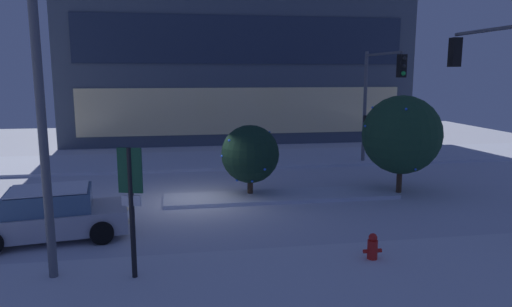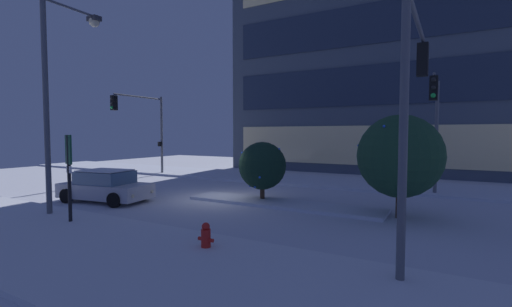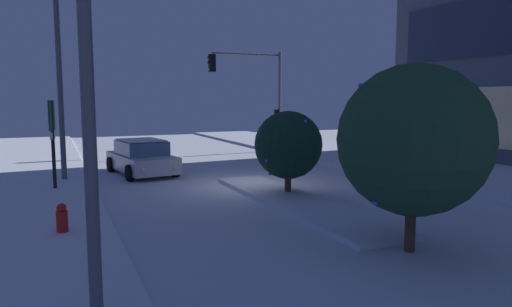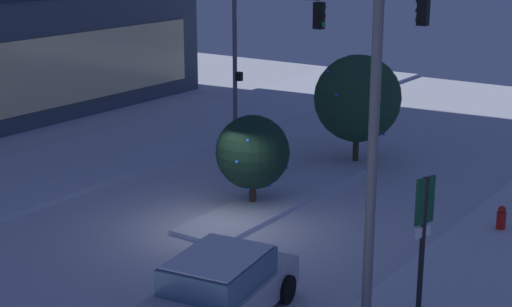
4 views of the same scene
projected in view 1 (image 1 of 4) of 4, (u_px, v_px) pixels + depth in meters
The scene contains 12 objects.
ground at pixel (197, 202), 17.56m from camera, with size 52.00×52.00×0.00m, color silver.
curb_strip_near at pixel (212, 302), 9.73m from camera, with size 52.00×5.20×0.14m, color silver.
curb_strip_far at pixel (191, 161), 25.37m from camera, with size 52.00×5.20×0.14m, color silver.
median_strip at pixel (282, 196), 18.06m from camera, with size 9.00×1.80×0.14m, color silver.
car_near at pixel (51, 215), 13.56m from camera, with size 4.54×2.60×1.49m.
traffic_light_corner_near_right at pixel (501, 86), 13.99m from camera, with size 0.32×4.74×6.29m.
traffic_light_corner_far_right at pixel (379, 88), 22.81m from camera, with size 0.32×4.31×5.88m.
street_lamp_arched at pixel (42, 46), 10.50m from camera, with size 0.56×2.57×8.38m.
fire_hydrant at pixel (372, 249), 11.76m from camera, with size 0.48×0.26×0.81m.
parking_info_sign at pixel (131, 198), 10.43m from camera, with size 0.54×0.21×3.16m.
decorated_tree_median at pixel (250, 154), 17.99m from camera, with size 2.28×2.25×2.82m.
decorated_tree_left_of_median at pixel (402, 135), 18.55m from camera, with size 3.15×3.13×3.92m.
Camera 1 is at (-0.57, -17.14, 4.78)m, focal length 32.74 mm.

